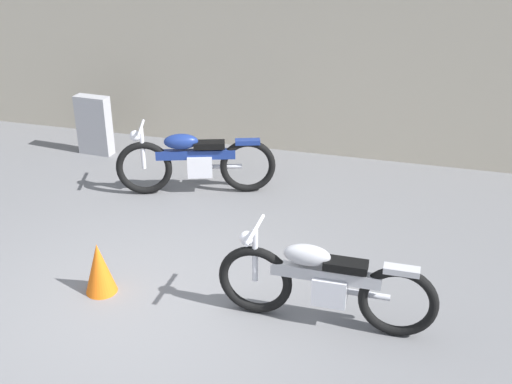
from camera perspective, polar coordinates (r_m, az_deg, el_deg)
ground_plane at (r=6.48m, az=-10.27°, el=-9.91°), size 40.00×40.00×0.00m
building_wall at (r=9.76m, az=0.52°, el=14.00°), size 18.00×0.30×3.53m
stone_marker at (r=10.06m, az=-14.29°, el=5.82°), size 0.53×0.23×0.91m
traffic_cone at (r=6.62m, az=-13.87°, el=-6.64°), size 0.32×0.32×0.55m
motorcycle_blue at (r=8.47m, az=-5.52°, el=2.78°), size 2.04×0.89×0.95m
motorcycle_silver at (r=5.93m, az=6.04°, el=-8.08°), size 2.06×0.57×0.92m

